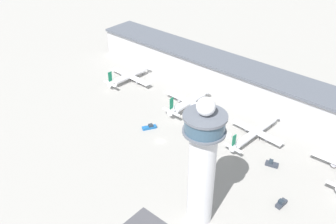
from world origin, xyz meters
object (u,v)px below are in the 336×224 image
(control_tower, at_px, (202,163))
(service_truck_water, at_px, (150,127))
(airplane_gate_charlie, at_px, (256,132))
(airplane_gate_bravo, at_px, (189,102))
(service_truck_catering, at_px, (281,203))
(service_truck_fuel, at_px, (225,135))
(airplane_gate_alpha, at_px, (129,76))
(service_truck_baggage, at_px, (272,164))

(control_tower, relative_size, service_truck_water, 7.01)
(control_tower, relative_size, airplane_gate_charlie, 1.35)
(airplane_gate_bravo, bearing_deg, service_truck_catering, -24.58)
(service_truck_water, bearing_deg, airplane_gate_charlie, 31.98)
(airplane_gate_bravo, xyz_separation_m, airplane_gate_charlie, (44.90, -0.71, -0.26))
(service_truck_fuel, bearing_deg, airplane_gate_charlie, 34.40)
(airplane_gate_alpha, height_order, airplane_gate_charlie, airplane_gate_alpha)
(airplane_gate_charlie, xyz_separation_m, service_truck_baggage, (17.17, -14.26, -3.08))
(airplane_gate_bravo, relative_size, airplane_gate_charlie, 0.90)
(airplane_gate_charlie, bearing_deg, service_truck_baggage, -39.70)
(control_tower, relative_size, airplane_gate_alpha, 1.59)
(airplane_gate_charlie, height_order, service_truck_fuel, airplane_gate_charlie)
(control_tower, height_order, service_truck_catering, control_tower)
(airplane_gate_alpha, bearing_deg, airplane_gate_bravo, -0.61)
(service_truck_baggage, bearing_deg, service_truck_water, -166.33)
(airplane_gate_alpha, bearing_deg, service_truck_water, -33.18)
(airplane_gate_charlie, height_order, service_truck_water, airplane_gate_charlie)
(airplane_gate_bravo, xyz_separation_m, service_truck_baggage, (62.07, -14.97, -3.35))
(airplane_gate_alpha, distance_m, service_truck_baggage, 114.73)
(airplane_gate_bravo, distance_m, airplane_gate_charlie, 44.91)
(service_truck_catering, xyz_separation_m, service_truck_fuel, (-45.65, 25.56, -0.18))
(airplane_gate_charlie, distance_m, service_truck_catering, 47.52)
(airplane_gate_bravo, bearing_deg, service_truck_baggage, -13.56)
(airplane_gate_alpha, height_order, airplane_gate_bravo, airplane_gate_bravo)
(airplane_gate_alpha, relative_size, service_truck_fuel, 4.95)
(service_truck_fuel, bearing_deg, service_truck_baggage, -9.65)
(service_truck_fuel, bearing_deg, service_truck_water, -148.97)
(service_truck_fuel, bearing_deg, airplane_gate_bravo, 162.81)
(airplane_gate_bravo, bearing_deg, airplane_gate_alpha, 179.39)
(service_truck_water, bearing_deg, service_truck_baggage, 13.67)
(service_truck_catering, distance_m, service_truck_fuel, 52.32)
(airplane_gate_alpha, bearing_deg, control_tower, -30.96)
(airplane_gate_alpha, distance_m, service_truck_water, 57.57)
(service_truck_baggage, xyz_separation_m, service_truck_water, (-65.52, -15.94, -0.23))
(airplane_gate_bravo, relative_size, service_truck_water, 4.68)
(control_tower, height_order, airplane_gate_charlie, control_tower)
(service_truck_catering, relative_size, service_truck_baggage, 0.93)
(service_truck_baggage, distance_m, service_truck_water, 67.44)
(control_tower, height_order, airplane_gate_alpha, control_tower)
(control_tower, bearing_deg, airplane_gate_bravo, 130.92)
(service_truck_catering, bearing_deg, service_truck_baggage, 126.76)
(airplane_gate_charlie, distance_m, service_truck_baggage, 22.53)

